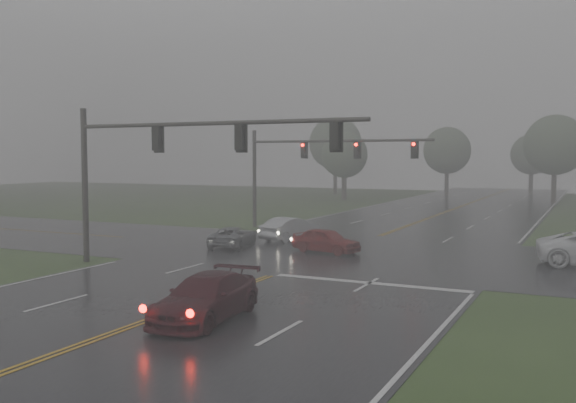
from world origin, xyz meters
The scene contains 15 objects.
ground centered at (0.00, 0.00, 0.00)m, with size 180.00×180.00×0.00m, color #2A401B.
main_road centered at (0.00, 20.00, 0.00)m, with size 18.00×160.00×0.02m, color black.
cross_street centered at (0.00, 22.00, 0.00)m, with size 120.00×14.00×0.02m, color black.
stop_bar centered at (4.50, 14.40, 0.00)m, with size 8.50×0.50×0.01m, color beige.
sedan_maroon centered at (1.65, 6.33, 0.00)m, with size 2.04×5.01×1.45m, color #34090F.
sedan_red centered at (-0.42, 21.58, 0.00)m, with size 1.59×3.96×1.35m, color maroon.
sedan_silver centered at (-4.39, 25.39, 0.00)m, with size 1.55×4.43×1.46m, color #A6A8AD.
car_grey centered at (-6.25, 21.36, 0.00)m, with size 1.94×4.20×1.17m, color #56595E.
signal_gantry_near centered at (-5.49, 13.57, 5.44)m, with size 15.08×0.34×7.69m.
signal_gantry_far centered at (-5.96, 31.23, 5.12)m, with size 13.60×0.37×7.25m.
tree_nw_a centered at (-15.11, 63.12, 5.52)m, with size 5.72×5.72×8.41m.
tree_ne_a centered at (8.55, 67.62, 6.61)m, with size 6.84×6.84×10.05m.
tree_n_mid centered at (-5.39, 76.50, 6.12)m, with size 6.34×6.34×9.31m.
tree_nw_b centered at (-20.34, 73.38, 7.17)m, with size 7.41×7.41×10.89m.
tree_n_far centered at (4.44, 86.66, 5.61)m, with size 5.81×5.81×8.54m.
Camera 1 is at (12.92, -10.92, 5.29)m, focal length 40.00 mm.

